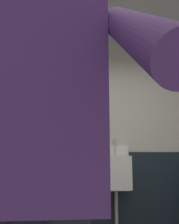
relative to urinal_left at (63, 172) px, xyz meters
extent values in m
cube|color=beige|center=(0.41, 0.22, 0.61)|extent=(4.36, 0.12, 2.78)
cube|color=#19232D|center=(0.41, 0.14, -0.25)|extent=(3.76, 0.03, 1.05)
cube|color=white|center=(0.00, 0.13, 0.05)|extent=(0.40, 0.05, 0.65)
cube|color=white|center=(0.00, -0.04, 0.00)|extent=(0.34, 0.30, 0.45)
cylinder|color=#B7BABF|center=(0.00, 0.12, 0.34)|extent=(0.04, 0.04, 0.24)
cylinder|color=#B7BABF|center=(0.00, 0.09, -0.50)|extent=(0.05, 0.05, 0.55)
cube|color=white|center=(0.75, 0.13, 0.05)|extent=(0.40, 0.05, 0.65)
cube|color=white|center=(0.75, -0.04, 0.00)|extent=(0.34, 0.30, 0.45)
cylinder|color=#B7BABF|center=(0.75, 0.12, 0.34)|extent=(0.04, 0.04, 0.24)
cylinder|color=#B7BABF|center=(0.75, 0.09, -0.50)|extent=(0.05, 0.05, 0.55)
cube|color=#4C4C51|center=(0.38, -0.07, 0.17)|extent=(0.04, 0.40, 0.90)
cube|color=#60388C|center=(-0.05, -2.75, 0.38)|extent=(0.44, 0.24, 0.59)
cylinder|color=#60388C|center=(0.22, -2.97, 0.52)|extent=(0.09, 0.50, 0.39)
camera|label=1|loc=(0.07, -3.50, 0.24)|focal=39.65mm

